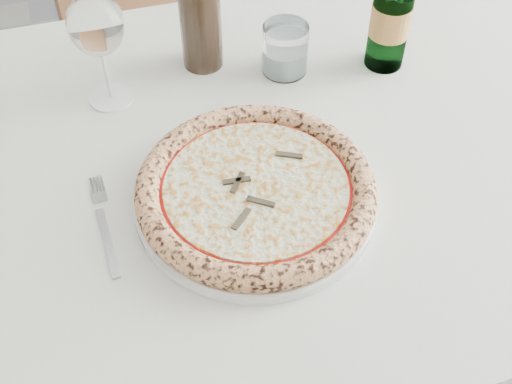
# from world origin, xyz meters

# --- Properties ---
(floor) EXTENTS (5.00, 6.00, 0.02)m
(floor) POSITION_xyz_m (0.00, 0.00, -0.01)
(floor) COLOR #4E4F59
(floor) RESTS_ON ground
(dining_table) EXTENTS (1.52, 0.89, 0.76)m
(dining_table) POSITION_xyz_m (-0.01, -0.01, 0.67)
(dining_table) COLOR brown
(dining_table) RESTS_ON floor
(chair_far) EXTENTS (0.55, 0.55, 0.93)m
(chair_far) POSITION_xyz_m (-0.01, 0.74, 0.53)
(chair_far) COLOR brown
(chair_far) RESTS_ON floor
(plate) EXTENTS (0.35, 0.35, 0.02)m
(plate) POSITION_xyz_m (-0.01, -0.11, 0.76)
(plate) COLOR white
(plate) RESTS_ON dining_table
(pizza) EXTENTS (0.34, 0.34, 0.04)m
(pizza) POSITION_xyz_m (-0.01, -0.11, 0.78)
(pizza) COLOR gold
(pizza) RESTS_ON plate
(fork) EXTENTS (0.02, 0.18, 0.00)m
(fork) POSITION_xyz_m (-0.23, -0.10, 0.76)
(fork) COLOR #A6A8AF
(fork) RESTS_ON dining_table
(wine_glass) EXTENTS (0.09, 0.09, 0.20)m
(wine_glass) POSITION_xyz_m (-0.18, 0.18, 0.90)
(wine_glass) COLOR white
(wine_glass) RESTS_ON dining_table
(tumbler) EXTENTS (0.08, 0.08, 0.09)m
(tumbler) POSITION_xyz_m (0.12, 0.17, 0.79)
(tumbler) COLOR white
(tumbler) RESTS_ON dining_table
(beer_bottle) EXTENTS (0.07, 0.07, 0.26)m
(beer_bottle) POSITION_xyz_m (0.29, 0.14, 0.86)
(beer_bottle) COLOR #26552E
(beer_bottle) RESTS_ON dining_table
(wine_bottle) EXTENTS (0.07, 0.07, 0.29)m
(wine_bottle) POSITION_xyz_m (-0.01, 0.23, 0.88)
(wine_bottle) COLOR black
(wine_bottle) RESTS_ON dining_table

